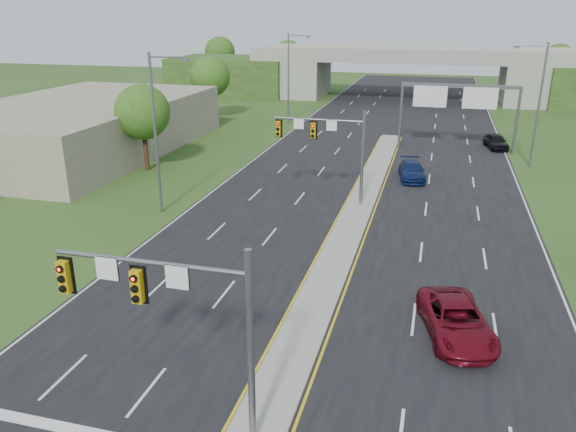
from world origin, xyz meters
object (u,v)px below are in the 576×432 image
(signal_mast_near, at_px, (180,310))
(car_far_b, at_px, (412,171))
(signal_mast_far, at_px, (331,141))
(overpass, at_px, (410,77))
(sign_gantry, at_px, (458,99))
(car_far_a, at_px, (456,320))
(car_far_c, at_px, (496,141))

(signal_mast_near, xyz_separation_m, car_far_b, (5.47, 33.17, -3.98))
(signal_mast_near, xyz_separation_m, signal_mast_far, (0.00, 25.00, 0.00))
(overpass, bearing_deg, signal_mast_near, -91.62)
(overpass, bearing_deg, sign_gantry, -79.21)
(car_far_a, bearing_deg, car_far_b, 83.36)
(sign_gantry, height_order, car_far_b, sign_gantry)
(sign_gantry, bearing_deg, car_far_a, -90.25)
(car_far_c, bearing_deg, car_far_a, -108.23)
(overpass, distance_m, car_far_c, 34.98)
(sign_gantry, xyz_separation_m, car_far_a, (-0.16, -36.40, -4.45))
(overpass, relative_size, car_far_b, 16.07)
(signal_mast_far, relative_size, car_far_b, 1.41)
(signal_mast_near, bearing_deg, sign_gantry, 78.75)
(car_far_a, distance_m, car_far_b, 24.79)
(car_far_a, height_order, car_far_b, car_far_a)
(signal_mast_far, relative_size, overpass, 0.09)
(sign_gantry, bearing_deg, car_far_c, 24.79)
(sign_gantry, relative_size, car_far_c, 2.63)
(overpass, relative_size, car_far_c, 18.15)
(signal_mast_far, relative_size, car_far_c, 1.59)
(signal_mast_near, distance_m, car_far_c, 48.98)
(signal_mast_near, bearing_deg, overpass, 88.38)
(overpass, height_order, car_far_b, overpass)
(car_far_a, bearing_deg, signal_mast_far, 103.85)
(car_far_c, bearing_deg, sign_gantry, -166.79)
(sign_gantry, xyz_separation_m, car_far_c, (4.32, 1.99, -4.47))
(sign_gantry, relative_size, car_far_a, 2.10)
(signal_mast_far, bearing_deg, car_far_a, -61.82)
(signal_mast_near, height_order, car_far_b, signal_mast_near)
(signal_mast_near, distance_m, car_far_a, 12.91)
(car_far_b, bearing_deg, car_far_a, -90.67)
(signal_mast_near, height_order, car_far_c, signal_mast_near)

